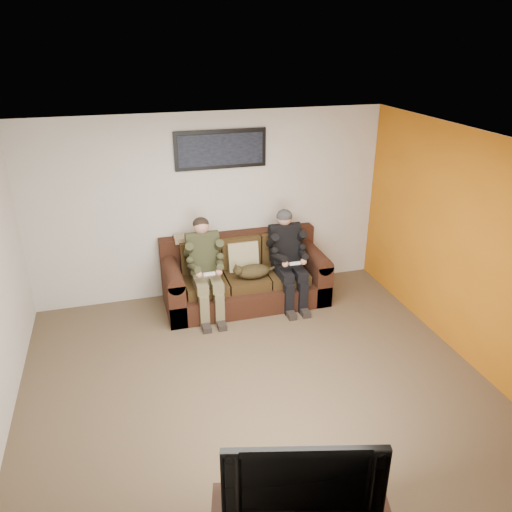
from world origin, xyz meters
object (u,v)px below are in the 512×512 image
object	(u,v)px
person_right	(287,253)
framed_poster	(221,149)
person_left	(205,262)
cat	(252,271)
television	(302,472)
sofa	(244,277)

from	to	relation	value
person_right	framed_poster	xyz separation A→B (m)	(-0.78, 0.57, 1.36)
person_left	cat	distance (m)	0.66
person_right	cat	xyz separation A→B (m)	(-0.53, -0.06, -0.19)
person_left	person_right	distance (m)	1.16
television	person_left	bearing A→B (deg)	104.74
cat	television	size ratio (longest dim) A/B	0.59
sofa	framed_poster	size ratio (longest dim) A/B	1.80
person_left	television	world-z (taller)	person_left
television	cat	bearing A→B (deg)	94.61
cat	framed_poster	xyz separation A→B (m)	(-0.25, 0.63, 1.55)
framed_poster	cat	bearing A→B (deg)	-68.37
cat	framed_poster	size ratio (longest dim) A/B	0.53
cat	person_right	bearing A→B (deg)	6.22
cat	framed_poster	world-z (taller)	framed_poster
sofa	person_left	size ratio (longest dim) A/B	1.72
person_left	framed_poster	size ratio (longest dim) A/B	1.05
sofa	cat	bearing A→B (deg)	-78.42
sofa	television	bearing A→B (deg)	-98.50
person_left	cat	xyz separation A→B (m)	(0.63, -0.06, -0.19)
framed_poster	television	world-z (taller)	framed_poster
cat	television	distance (m)	3.59
cat	television	bearing A→B (deg)	-99.88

